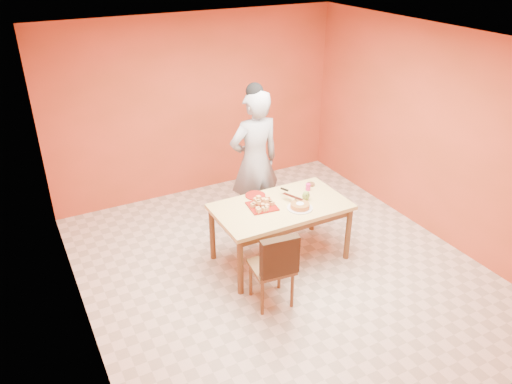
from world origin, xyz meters
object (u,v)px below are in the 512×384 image
dining_chair (272,266)px  person (255,162)px  checker_tin (311,184)px  red_dinner_plate (255,195)px  magenta_glass (308,187)px  dining_table (281,212)px  egg_ornament (306,196)px  sponge_cake (300,206)px  pastry_platter (262,206)px

dining_chair → person: bearing=75.4°
checker_tin → person: bearing=132.2°
person → red_dinner_plate: bearing=61.7°
person → magenta_glass: bearing=120.5°
dining_chair → red_dinner_plate: (0.34, 1.04, 0.28)m
person → red_dinner_plate: person is taller
dining_table → egg_ornament: size_ratio=13.01×
red_dinner_plate → checker_tin: checker_tin is taller
sponge_cake → checker_tin: size_ratio=2.19×
red_dinner_plate → checker_tin: (0.76, -0.08, 0.01)m
person → egg_ornament: person is taller
dining_chair → checker_tin: (1.11, 0.96, 0.29)m
magenta_glass → checker_tin: (0.10, 0.10, -0.03)m
person → egg_ornament: size_ratio=15.87×
magenta_glass → sponge_cake: bearing=-134.2°
checker_tin → magenta_glass: bearing=-137.2°
dining_chair → magenta_glass: (1.00, 0.87, 0.32)m
pastry_platter → red_dinner_plate: bearing=78.3°
sponge_cake → dining_table: bearing=131.7°
dining_table → egg_ornament: egg_ornament is taller
dining_chair → sponge_cake: dining_chair is taller
pastry_platter → egg_ornament: size_ratio=2.59×
dining_table → checker_tin: size_ratio=15.49×
dining_table → checker_tin: bearing=24.4°
person → dining_chair: bearing=67.5°
person → pastry_platter: 0.86m
dining_table → sponge_cake: sponge_cake is taller
person → magenta_glass: person is taller
dining_chair → checker_tin: 1.49m
pastry_platter → checker_tin: 0.85m
red_dinner_plate → sponge_cake: (0.32, -0.53, 0.03)m
person → pastry_platter: person is taller
egg_ornament → magenta_glass: (0.17, 0.21, -0.02)m
sponge_cake → egg_ornament: (0.18, 0.14, 0.02)m
dining_chair → checker_tin: bearing=47.6°
pastry_platter → magenta_glass: size_ratio=3.59×
egg_ornament → checker_tin: egg_ornament is taller
dining_table → egg_ornament: bearing=-5.5°
egg_ornament → dining_table: bearing=-169.3°
magenta_glass → red_dinner_plate: bearing=165.5°
dining_table → pastry_platter: bearing=163.1°
person → pastry_platter: bearing=66.9°
red_dinner_plate → sponge_cake: bearing=-58.9°
magenta_glass → person: bearing=121.9°
dining_table → magenta_glass: magenta_glass is taller
pastry_platter → sponge_cake: sponge_cake is taller
dining_chair → magenta_glass: dining_chair is taller
dining_chair → egg_ornament: (0.83, 0.66, 0.33)m
dining_table → person: (0.09, 0.84, 0.31)m
egg_ornament → magenta_glass: 0.27m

